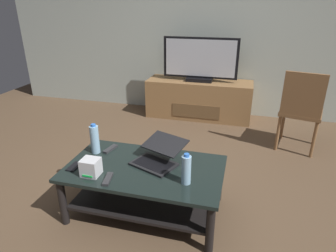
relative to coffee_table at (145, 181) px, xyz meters
The scene contains 13 objects.
ground_plane 0.38m from the coffee_table, 66.64° to the left, with size 7.68×7.68×0.00m, color brown.
back_wall 2.83m from the coffee_table, 87.91° to the left, with size 6.40×0.12×2.80m, color #A8B2A8.
coffee_table is the anchor object (origin of this frame).
media_cabinet 2.28m from the coffee_table, 88.54° to the left, with size 1.52×0.50×0.55m.
television 2.33m from the coffee_table, 88.53° to the left, with size 1.06×0.20×0.61m.
dining_chair 2.02m from the coffee_table, 48.16° to the left, with size 0.53×0.53×0.94m.
laptop 0.23m from the coffee_table, 50.33° to the left, with size 0.45×0.48×0.17m.
router_box 0.45m from the coffee_table, 149.25° to the right, with size 0.13×0.12×0.13m.
water_bottle_near 0.45m from the coffee_table, 19.96° to the right, with size 0.07×0.07×0.24m.
water_bottle_far 0.56m from the coffee_table, 165.68° to the left, with size 0.07×0.07×0.26m.
cell_phone 0.57m from the coffee_table, 164.86° to the right, with size 0.07×0.14×0.01m, color black.
tv_remote 0.34m from the coffee_table, 128.90° to the right, with size 0.04×0.16×0.02m, color #2D2D30.
soundbar_remote 0.45m from the coffee_table, 153.36° to the left, with size 0.04×0.16×0.02m, color #2D2D30.
Camera 1 is at (0.59, -2.09, 1.62)m, focal length 31.24 mm.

